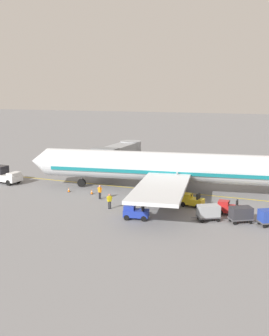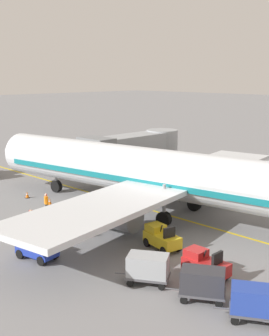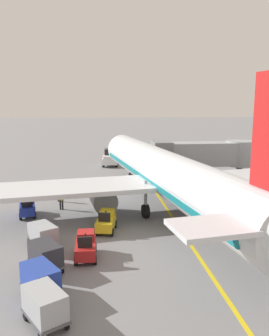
# 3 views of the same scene
# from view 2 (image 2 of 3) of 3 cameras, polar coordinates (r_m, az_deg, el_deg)

# --- Properties ---
(ground_plane) EXTENTS (400.00, 400.00, 0.00)m
(ground_plane) POSITION_cam_2_polar(r_m,az_deg,el_deg) (35.35, 3.18, -5.73)
(ground_plane) COLOR slate
(gate_lead_in_line) EXTENTS (0.24, 80.00, 0.01)m
(gate_lead_in_line) POSITION_cam_2_polar(r_m,az_deg,el_deg) (35.35, 3.18, -5.72)
(gate_lead_in_line) COLOR gold
(gate_lead_in_line) RESTS_ON ground
(parked_airliner) EXTENTS (30.45, 37.26, 10.63)m
(parked_airliner) POSITION_cam_2_polar(r_m,az_deg,el_deg) (34.15, 3.44, -0.82)
(parked_airliner) COLOR silver
(parked_airliner) RESTS_ON ground
(jet_bridge) EXTENTS (11.94, 3.50, 4.98)m
(jet_bridge) POSITION_cam_2_polar(r_m,az_deg,el_deg) (44.81, -0.16, 2.60)
(jet_bridge) COLOR #93999E
(jet_bridge) RESTS_ON ground
(baggage_tug_lead) EXTENTS (1.68, 2.68, 1.62)m
(baggage_tug_lead) POSITION_cam_2_polar(r_m,az_deg,el_deg) (28.09, 3.47, -8.94)
(baggage_tug_lead) COLOR gold
(baggage_tug_lead) RESTS_ON ground
(baggage_tug_trailing) EXTENTS (1.70, 2.68, 1.62)m
(baggage_tug_trailing) POSITION_cam_2_polar(r_m,az_deg,el_deg) (27.23, -12.57, -9.90)
(baggage_tug_trailing) COLOR #1E339E
(baggage_tug_trailing) RESTS_ON ground
(baggage_tug_spare) EXTENTS (1.28, 2.50, 1.62)m
(baggage_tug_spare) POSITION_cam_2_polar(r_m,az_deg,el_deg) (24.64, 9.02, -12.14)
(baggage_tug_spare) COLOR #B21E1E
(baggage_tug_spare) RESTS_ON ground
(baggage_cart_front) EXTENTS (2.26, 2.83, 1.58)m
(baggage_cart_front) POSITION_cam_2_polar(r_m,az_deg,el_deg) (23.53, 1.74, -12.56)
(baggage_cart_front) COLOR #4C4C51
(baggage_cart_front) RESTS_ON ground
(baggage_cart_second_in_train) EXTENTS (2.26, 2.83, 1.58)m
(baggage_cart_second_in_train) POSITION_cam_2_polar(r_m,az_deg,el_deg) (22.19, 8.75, -14.29)
(baggage_cart_second_in_train) COLOR #4C4C51
(baggage_cart_second_in_train) RESTS_ON ground
(baggage_cart_third_in_train) EXTENTS (2.26, 2.83, 1.58)m
(baggage_cart_third_in_train) POSITION_cam_2_polar(r_m,az_deg,el_deg) (21.02, 15.23, -16.16)
(baggage_cart_third_in_train) COLOR #4C4C51
(baggage_cart_third_in_train) RESTS_ON ground
(ground_crew_wing_walker) EXTENTS (0.62, 0.53, 1.69)m
(ground_crew_wing_walker) POSITION_cam_2_polar(r_m,az_deg,el_deg) (31.36, -13.14, -6.52)
(ground_crew_wing_walker) COLOR #232328
(ground_crew_wing_walker) RESTS_ON ground
(ground_crew_loader) EXTENTS (0.34, 0.72, 1.69)m
(ground_crew_loader) POSITION_cam_2_polar(r_m,az_deg,el_deg) (35.21, -11.27, -4.40)
(ground_crew_loader) COLOR #232328
(ground_crew_loader) RESTS_ON ground
(ground_crew_marshaller) EXTENTS (0.73, 0.31, 1.69)m
(ground_crew_marshaller) POSITION_cam_2_polar(r_m,az_deg,el_deg) (29.57, -9.70, -7.51)
(ground_crew_marshaller) COLOR #232328
(ground_crew_marshaller) RESTS_ON ground
(safety_cone_nose_left) EXTENTS (0.36, 0.36, 0.59)m
(safety_cone_nose_left) POSITION_cam_2_polar(r_m,az_deg,el_deg) (37.87, -10.84, -4.26)
(safety_cone_nose_left) COLOR black
(safety_cone_nose_left) RESTS_ON ground
(safety_cone_nose_right) EXTENTS (0.36, 0.36, 0.59)m
(safety_cone_nose_right) POSITION_cam_2_polar(r_m,az_deg,el_deg) (40.43, -13.63, -3.36)
(safety_cone_nose_right) COLOR black
(safety_cone_nose_right) RESTS_ON ground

